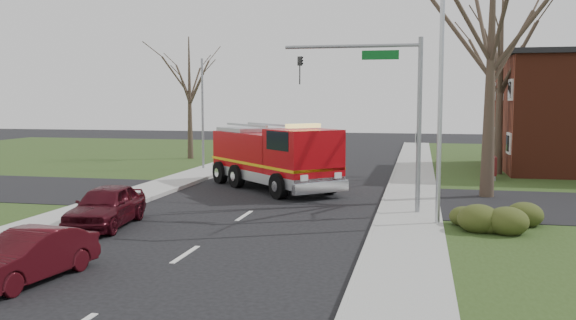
% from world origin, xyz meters
% --- Properties ---
extents(ground, '(120.00, 120.00, 0.00)m').
position_xyz_m(ground, '(0.00, 0.00, 0.00)').
color(ground, black).
rests_on(ground, ground).
extents(sidewalk_right, '(2.40, 80.00, 0.15)m').
position_xyz_m(sidewalk_right, '(6.20, 0.00, 0.07)').
color(sidewalk_right, gray).
rests_on(sidewalk_right, ground).
extents(sidewalk_left, '(2.40, 80.00, 0.15)m').
position_xyz_m(sidewalk_left, '(-6.20, 0.00, 0.07)').
color(sidewalk_left, gray).
rests_on(sidewalk_left, ground).
extents(health_center_sign, '(0.12, 2.00, 1.40)m').
position_xyz_m(health_center_sign, '(10.50, 12.50, 0.88)').
color(health_center_sign, '#501213').
rests_on(health_center_sign, ground).
extents(hedge_corner, '(2.80, 2.00, 0.90)m').
position_xyz_m(hedge_corner, '(9.00, -1.00, 0.58)').
color(hedge_corner, '#323814').
rests_on(hedge_corner, lawn_right).
extents(bare_tree_near, '(6.00, 6.00, 12.00)m').
position_xyz_m(bare_tree_near, '(9.50, 6.00, 7.41)').
color(bare_tree_near, '#3B2C23').
rests_on(bare_tree_near, ground).
extents(bare_tree_far, '(5.25, 5.25, 10.50)m').
position_xyz_m(bare_tree_far, '(11.00, 15.00, 6.49)').
color(bare_tree_far, '#3B2C23').
rests_on(bare_tree_far, ground).
extents(bare_tree_left, '(4.50, 4.50, 9.00)m').
position_xyz_m(bare_tree_left, '(-10.00, 20.00, 5.56)').
color(bare_tree_left, '#3B2C23').
rests_on(bare_tree_left, ground).
extents(traffic_signal_mast, '(5.29, 0.18, 6.80)m').
position_xyz_m(traffic_signal_mast, '(5.21, 1.50, 4.71)').
color(traffic_signal_mast, gray).
rests_on(traffic_signal_mast, ground).
extents(streetlight_pole, '(1.48, 0.16, 8.40)m').
position_xyz_m(streetlight_pole, '(7.14, -0.50, 4.55)').
color(streetlight_pole, '#B7BABF').
rests_on(streetlight_pole, ground).
extents(utility_pole_far, '(0.14, 0.14, 7.00)m').
position_xyz_m(utility_pole_far, '(-6.80, 14.00, 3.50)').
color(utility_pole_far, gray).
rests_on(utility_pole_far, ground).
extents(fire_engine, '(7.80, 7.95, 3.35)m').
position_xyz_m(fire_engine, '(-0.51, 7.12, 1.52)').
color(fire_engine, '#A6070D').
rests_on(fire_engine, ground).
extents(parked_car_maroon, '(2.22, 4.50, 1.47)m').
position_xyz_m(parked_car_maroon, '(-4.20, -2.88, 0.74)').
color(parked_car_maroon, '#3C0912').
rests_on(parked_car_maroon, ground).
extents(parked_car_gray, '(1.90, 4.00, 1.27)m').
position_xyz_m(parked_car_gray, '(-2.80, -9.23, 0.63)').
color(parked_car_gray, '#3A090E').
rests_on(parked_car_gray, ground).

